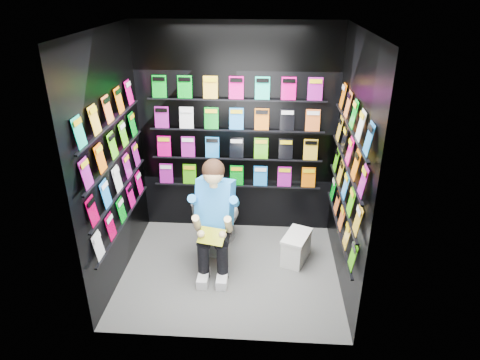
{
  "coord_description": "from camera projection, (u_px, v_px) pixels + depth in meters",
  "views": [
    {
      "loc": [
        0.37,
        -3.91,
        3.0
      ],
      "look_at": [
        0.1,
        0.15,
        1.08
      ],
      "focal_mm": 32.0,
      "sensor_mm": 36.0,
      "label": 1
    }
  ],
  "objects": [
    {
      "name": "reader",
      "position": [
        215.0,
        203.0,
        4.66
      ],
      "size": [
        0.7,
        0.88,
        1.45
      ],
      "primitive_type": null,
      "rotation": [
        0.0,
        0.0,
        -0.22
      ],
      "color": "#2087F2",
      "rests_on": "toilet"
    },
    {
      "name": "longbox_lid",
      "position": [
        297.0,
        236.0,
        4.89
      ],
      "size": [
        0.4,
        0.5,
        0.03
      ],
      "primitive_type": "cube",
      "rotation": [
        0.0,
        0.0,
        -0.38
      ],
      "color": "white",
      "rests_on": "longbox"
    },
    {
      "name": "wall_right",
      "position": [
        351.0,
        169.0,
        4.21
      ],
      "size": [
        0.04,
        2.0,
        2.6
      ],
      "primitive_type": "cube",
      "color": "black",
      "rests_on": "floor"
    },
    {
      "name": "floor",
      "position": [
        231.0,
        271.0,
        4.84
      ],
      "size": [
        2.4,
        2.4,
        0.0
      ],
      "primitive_type": "plane",
      "color": "#565554",
      "rests_on": "ground"
    },
    {
      "name": "comics_right",
      "position": [
        348.0,
        169.0,
        4.21
      ],
      "size": [
        0.06,
        1.7,
        1.37
      ],
      "primitive_type": null,
      "color": "orange",
      "rests_on": "wall_right"
    },
    {
      "name": "wall_back",
      "position": [
        237.0,
        133.0,
        5.18
      ],
      "size": [
        2.4,
        0.04,
        2.6
      ],
      "primitive_type": "cube",
      "color": "black",
      "rests_on": "floor"
    },
    {
      "name": "toilet",
      "position": [
        220.0,
        218.0,
        5.18
      ],
      "size": [
        0.57,
        0.82,
        0.73
      ],
      "primitive_type": "imported",
      "rotation": [
        0.0,
        0.0,
        2.92
      ],
      "color": "white",
      "rests_on": "floor"
    },
    {
      "name": "comics_left",
      "position": [
        115.0,
        162.0,
        4.35
      ],
      "size": [
        0.06,
        1.7,
        1.37
      ],
      "primitive_type": null,
      "color": "orange",
      "rests_on": "wall_left"
    },
    {
      "name": "ceiling",
      "position": [
        228.0,
        29.0,
        3.72
      ],
      "size": [
        2.4,
        2.4,
        0.0
      ],
      "primitive_type": "plane",
      "color": "white",
      "rests_on": "floor"
    },
    {
      "name": "wall_front",
      "position": [
        218.0,
        216.0,
        3.38
      ],
      "size": [
        2.4,
        0.04,
        2.6
      ],
      "primitive_type": "cube",
      "color": "black",
      "rests_on": "floor"
    },
    {
      "name": "longbox",
      "position": [
        296.0,
        249.0,
        4.96
      ],
      "size": [
        0.37,
        0.47,
        0.31
      ],
      "primitive_type": "cube",
      "rotation": [
        0.0,
        0.0,
        -0.38
      ],
      "color": "white",
      "rests_on": "floor"
    },
    {
      "name": "held_comic",
      "position": [
        212.0,
        236.0,
        4.43
      ],
      "size": [
        0.31,
        0.22,
        0.12
      ],
      "primitive_type": "cube",
      "rotation": [
        -0.96,
        0.0,
        -0.22
      ],
      "color": "green",
      "rests_on": "reader"
    },
    {
      "name": "comics_back",
      "position": [
        237.0,
        134.0,
        5.15
      ],
      "size": [
        2.1,
        0.06,
        1.37
      ],
      "primitive_type": null,
      "color": "orange",
      "rests_on": "wall_back"
    },
    {
      "name": "wall_left",
      "position": [
        112.0,
        163.0,
        4.35
      ],
      "size": [
        0.04,
        2.0,
        2.6
      ],
      "primitive_type": "cube",
      "color": "black",
      "rests_on": "floor"
    }
  ]
}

